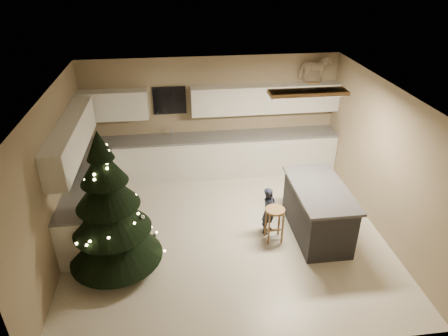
{
  "coord_description": "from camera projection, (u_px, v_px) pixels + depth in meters",
  "views": [
    {
      "loc": [
        -0.77,
        -5.74,
        4.52
      ],
      "look_at": [
        0.0,
        0.35,
        1.15
      ],
      "focal_mm": 32.0,
      "sensor_mm": 36.0,
      "label": 1
    }
  ],
  "objects": [
    {
      "name": "ground_plane",
      "position": [
        226.0,
        233.0,
        7.25
      ],
      "size": [
        5.5,
        5.5,
        0.0
      ],
      "primitive_type": "plane",
      "color": "beige"
    },
    {
      "name": "room_shell",
      "position": [
        228.0,
        146.0,
        6.41
      ],
      "size": [
        5.52,
        5.02,
        2.61
      ],
      "color": "gray",
      "rests_on": "ground_plane"
    },
    {
      "name": "cabinetry",
      "position": [
        172.0,
        157.0,
        8.22
      ],
      "size": [
        5.5,
        3.2,
        2.0
      ],
      "color": "silver",
      "rests_on": "ground_plane"
    },
    {
      "name": "island",
      "position": [
        318.0,
        210.0,
        7.03
      ],
      "size": [
        0.9,
        1.7,
        0.95
      ],
      "color": "black",
      "rests_on": "ground_plane"
    },
    {
      "name": "bar_stool",
      "position": [
        275.0,
        217.0,
        6.85
      ],
      "size": [
        0.34,
        0.34,
        0.64
      ],
      "rotation": [
        0.0,
        0.0,
        0.19
      ],
      "color": "olive",
      "rests_on": "ground_plane"
    },
    {
      "name": "christmas_tree",
      "position": [
        111.0,
        217.0,
        6.01
      ],
      "size": [
        1.5,
        1.45,
        2.4
      ],
      "rotation": [
        0.0,
        0.0,
        0.02
      ],
      "color": "#3F2816",
      "rests_on": "ground_plane"
    },
    {
      "name": "toddler",
      "position": [
        269.0,
        211.0,
        7.07
      ],
      "size": [
        0.39,
        0.38,
        0.9
      ],
      "primitive_type": "imported",
      "rotation": [
        0.0,
        0.0,
        0.77
      ],
      "color": "black",
      "rests_on": "ground_plane"
    },
    {
      "name": "rocking_horse",
      "position": [
        315.0,
        69.0,
        8.41
      ],
      "size": [
        0.66,
        0.3,
        0.58
      ],
      "rotation": [
        0.0,
        0.0,
        1.57
      ],
      "color": "olive",
      "rests_on": "cabinetry"
    }
  ]
}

